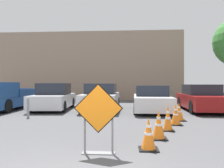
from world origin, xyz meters
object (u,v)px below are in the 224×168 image
object	(u,v)px
traffic_cone_second	(159,125)
traffic_cone_third	(168,118)
parked_car_nearest	(54,98)
traffic_cone_fourth	(176,115)
parked_car_fourth	(201,99)
traffic_cone_nearest	(148,134)
traffic_cone_fifth	(179,112)
parked_car_third	(151,99)
road_closed_sign	(98,115)
pickup_truck	(3,98)
parked_car_second	(101,98)
bollard_nearest	(28,107)

from	to	relation	value
traffic_cone_second	traffic_cone_third	xyz separation A→B (m)	(0.46, 1.10, 0.02)
traffic_cone_second	parked_car_nearest	distance (m)	8.32
traffic_cone_second	traffic_cone_third	size ratio (longest dim) A/B	0.96
traffic_cone_fourth	parked_car_fourth	world-z (taller)	parked_car_fourth
traffic_cone_nearest	traffic_cone_fifth	world-z (taller)	traffic_cone_fifth
traffic_cone_fourth	parked_car_third	distance (m)	3.95
road_closed_sign	pickup_truck	size ratio (longest dim) A/B	0.29
traffic_cone_fourth	parked_car_third	world-z (taller)	parked_car_third
traffic_cone_fourth	pickup_truck	xyz separation A→B (m)	(-8.90, 3.91, 0.34)
parked_car_second	parked_car_fourth	distance (m)	5.64
traffic_cone_fourth	parked_car_nearest	xyz separation A→B (m)	(-6.09, 4.39, 0.33)
traffic_cone_third	parked_car_fourth	bearing A→B (deg)	62.08
bollard_nearest	pickup_truck	bearing A→B (deg)	135.77
traffic_cone_second	parked_car_second	distance (m)	6.78
parked_car_second	parked_car_third	size ratio (longest dim) A/B	0.93
road_closed_sign	bollard_nearest	xyz separation A→B (m)	(-3.80, 4.82, -0.38)
pickup_truck	parked_car_nearest	xyz separation A→B (m)	(2.81, 0.48, -0.02)
traffic_cone_fourth	parked_car_third	bearing A→B (deg)	96.57
parked_car_nearest	parked_car_third	size ratio (longest dim) A/B	0.94
parked_car_second	traffic_cone_fifth	bearing A→B (deg)	138.89
pickup_truck	road_closed_sign	bearing A→B (deg)	129.81
parked_car_second	parked_car_third	distance (m)	2.84
parked_car_fourth	traffic_cone_fourth	bearing A→B (deg)	62.95
road_closed_sign	bollard_nearest	bearing A→B (deg)	128.23
parked_car_fourth	parked_car_second	bearing A→B (deg)	2.68
traffic_cone_nearest	parked_car_nearest	xyz separation A→B (m)	(-4.79, 7.53, 0.34)
traffic_cone_nearest	parked_car_fourth	size ratio (longest dim) A/B	0.16
traffic_cone_fourth	bollard_nearest	world-z (taller)	bollard_nearest
parked_car_third	parked_car_second	bearing A→B (deg)	-4.35
parked_car_third	parked_car_fourth	size ratio (longest dim) A/B	0.98
traffic_cone_fifth	bollard_nearest	size ratio (longest dim) A/B	0.83
road_closed_sign	traffic_cone_second	distance (m)	2.09
road_closed_sign	parked_car_second	world-z (taller)	parked_car_second
traffic_cone_fifth	parked_car_nearest	world-z (taller)	parked_car_nearest
traffic_cone_nearest	bollard_nearest	xyz separation A→B (m)	(-4.91, 4.42, 0.11)
traffic_cone_third	parked_car_nearest	size ratio (longest dim) A/B	0.19
road_closed_sign	traffic_cone_nearest	bearing A→B (deg)	19.73
traffic_cone_fifth	parked_car_second	bearing A→B (deg)	137.73
road_closed_sign	bollard_nearest	size ratio (longest dim) A/B	1.70
road_closed_sign	traffic_cone_nearest	xyz separation A→B (m)	(1.11, 0.40, -0.49)
parked_car_nearest	parked_car_third	world-z (taller)	parked_car_nearest
traffic_cone_fifth	pickup_truck	bearing A→B (deg)	162.23
traffic_cone_nearest	pickup_truck	world-z (taller)	pickup_truck
traffic_cone_fourth	parked_car_fourth	xyz separation A→B (m)	(2.37, 4.34, 0.32)
traffic_cone_fourth	traffic_cone_fifth	distance (m)	1.01
traffic_cone_second	bollard_nearest	xyz separation A→B (m)	(-5.28, 3.42, 0.09)
road_closed_sign	parked_car_fourth	world-z (taller)	road_closed_sign
parked_car_third	pickup_truck	bearing A→B (deg)	1.98
parked_car_fourth	pickup_truck	bearing A→B (deg)	3.75
pickup_truck	parked_car_nearest	distance (m)	2.85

